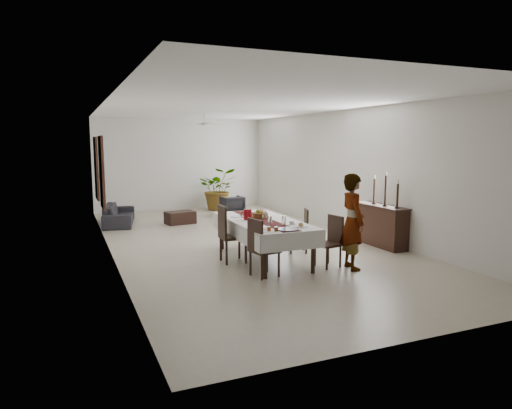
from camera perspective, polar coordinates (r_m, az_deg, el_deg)
name	(u,v)px	position (r m, az deg, el deg)	size (l,w,h in m)	color
floor	(241,241)	(10.98, -1.85, -4.62)	(6.00, 12.00, 0.00)	#B4A88F
ceiling	(241,106)	(10.76, -1.92, 12.26)	(6.00, 12.00, 0.02)	white
wall_back	(181,164)	(16.49, -9.37, 5.00)	(6.00, 0.02, 3.20)	silver
wall_front	(427,208)	(5.60, 20.59, -0.38)	(6.00, 0.02, 3.20)	silver
wall_left	(108,179)	(10.09, -18.04, 3.10)	(0.02, 12.00, 3.20)	silver
wall_right	(348,172)	(12.15, 11.48, 4.04)	(0.02, 12.00, 3.20)	silver
dining_table_top	(263,222)	(9.12, 0.88, -2.20)	(1.07, 2.56, 0.05)	black
table_leg_fl	(265,258)	(7.93, 1.15, -6.67)	(0.07, 0.07, 0.75)	black
table_leg_fr	(313,253)	(8.33, 7.14, -6.03)	(0.07, 0.07, 0.75)	black
table_leg_bl	(222,232)	(10.16, -4.25, -3.50)	(0.07, 0.07, 0.75)	black
table_leg_br	(261,229)	(10.47, 0.66, -3.14)	(0.07, 0.07, 0.75)	black
tablecloth_top	(263,220)	(9.11, 0.88, -2.00)	(1.26, 2.75, 0.01)	white
tablecloth_drape_left	(233,230)	(8.92, -2.83, -3.23)	(0.01, 2.75, 0.32)	silver
tablecloth_drape_right	(291,226)	(9.40, 4.39, -2.69)	(0.01, 2.75, 0.32)	silver
tablecloth_drape_near	(294,242)	(7.92, 4.73, -4.65)	(1.26, 0.01, 0.32)	silver
tablecloth_drape_far	(240,218)	(10.40, -2.05, -1.67)	(1.26, 0.01, 0.32)	white
table_runner	(263,220)	(9.11, 0.88, -1.95)	(0.37, 2.67, 0.00)	maroon
red_pitcher	(248,214)	(9.14, -1.05, -1.25)	(0.16, 0.16, 0.21)	maroon
pitcher_handle	(243,215)	(9.11, -1.59, -1.29)	(0.13, 0.13, 0.02)	maroon
wine_glass_near	(284,221)	(8.52, 3.48, -2.03)	(0.07, 0.07, 0.18)	silver
wine_glass_mid	(270,221)	(8.52, 1.75, -2.02)	(0.07, 0.07, 0.18)	silver
wine_glass_far	(264,215)	(9.17, 1.06, -1.33)	(0.07, 0.07, 0.18)	white
teacup_right	(292,223)	(8.66, 4.48, -2.27)	(0.10, 0.10, 0.06)	silver
saucer_right	(292,224)	(8.67, 4.47, -2.44)	(0.16, 0.16, 0.01)	silver
teacup_left	(255,223)	(8.65, -0.12, -2.27)	(0.10, 0.10, 0.06)	silver
saucer_left	(255,224)	(8.65, -0.12, -2.44)	(0.16, 0.16, 0.01)	silver
plate_near_right	(301,227)	(8.40, 5.64, -2.77)	(0.26, 0.26, 0.02)	white
bread_near_right	(301,225)	(8.40, 5.64, -2.57)	(0.10, 0.10, 0.10)	tan
plate_near_left	(264,228)	(8.26, 0.98, -2.91)	(0.26, 0.26, 0.02)	white
plate_far_left	(237,216)	(9.53, -2.39, -1.50)	(0.26, 0.26, 0.02)	silver
serving_tray	(287,229)	(8.10, 3.95, -3.11)	(0.38, 0.38, 0.02)	#414147
jam_jar_a	(276,229)	(7.97, 2.53, -3.07)	(0.07, 0.07, 0.08)	maroon
jam_jar_b	(269,229)	(7.99, 1.64, -3.04)	(0.07, 0.07, 0.08)	#944215
fruit_basket	(260,215)	(9.37, 0.55, -1.37)	(0.32, 0.32, 0.11)	brown
fruit_red	(261,211)	(9.39, 0.68, -0.86)	(0.10, 0.10, 0.10)	#A51011
fruit_green	(258,211)	(9.37, 0.23, -0.87)	(0.09, 0.09, 0.09)	#578B29
fruit_yellow	(261,212)	(9.31, 0.67, -0.93)	(0.09, 0.09, 0.09)	gold
chair_right_near_seat	(328,244)	(8.78, 8.96, -4.96)	(0.41, 0.41, 0.05)	black
chair_right_near_leg_fl	(340,257)	(8.82, 10.49, -6.45)	(0.04, 0.04, 0.41)	black
chair_right_near_leg_fr	(328,253)	(9.06, 9.01, -6.04)	(0.04, 0.04, 0.41)	black
chair_right_near_leg_bl	(327,259)	(8.60, 8.85, -6.79)	(0.04, 0.04, 0.41)	black
chair_right_near_leg_br	(315,256)	(8.85, 7.38, -6.35)	(0.04, 0.04, 0.41)	black
chair_right_near_back	(335,229)	(8.85, 9.91, -3.02)	(0.41, 0.04, 0.53)	black
chair_right_far_seat	(298,233)	(9.87, 5.24, -3.59)	(0.40, 0.40, 0.05)	black
chair_right_far_leg_fl	(306,245)	(9.78, 6.30, -5.02)	(0.04, 0.04, 0.39)	black
chair_right_far_leg_fr	(304,241)	(10.09, 6.01, -4.62)	(0.04, 0.04, 0.39)	black
chair_right_far_leg_bl	(291,245)	(9.73, 4.40, -5.06)	(0.04, 0.04, 0.39)	black
chair_right_far_leg_br	(289,242)	(10.05, 4.16, -4.65)	(0.04, 0.04, 0.39)	black
chair_right_far_back	(306,221)	(9.85, 6.30, -2.02)	(0.40, 0.04, 0.51)	black
chair_left_near_seat	(265,251)	(8.06, 1.08, -5.79)	(0.44, 0.44, 0.05)	black
chair_left_near_leg_fl	(250,263)	(8.17, -0.70, -7.37)	(0.04, 0.04, 0.44)	black
chair_left_near_leg_fr	(262,268)	(7.88, 0.74, -7.94)	(0.04, 0.04, 0.44)	black
chair_left_near_leg_bl	(267,261)	(8.36, 1.38, -7.01)	(0.04, 0.04, 0.44)	black
chair_left_near_leg_br	(279,265)	(8.08, 2.87, -7.55)	(0.04, 0.04, 0.44)	black
chair_left_near_back	(255,235)	(7.89, -0.11, -3.86)	(0.44, 0.04, 0.56)	black
chair_left_far_seat	(233,237)	(9.02, -2.89, -4.08)	(0.48, 0.48, 0.05)	black
chair_left_far_leg_fl	(221,249)	(9.20, -4.43, -5.55)	(0.05, 0.05, 0.48)	black
chair_left_far_leg_fr	(227,253)	(8.84, -3.70, -6.09)	(0.05, 0.05, 0.48)	black
chair_left_far_leg_bl	(239,247)	(9.32, -2.10, -5.36)	(0.05, 0.05, 0.48)	black
chair_left_far_leg_br	(246,251)	(8.96, -1.28, -5.89)	(0.05, 0.05, 0.48)	black
chair_left_far_back	(222,221)	(8.89, -4.24, -2.10)	(0.48, 0.04, 0.61)	black
woman	(353,222)	(8.65, 11.97, -2.10)	(0.65, 0.43, 1.79)	#9C9EA5
sideboard_body	(380,226)	(10.84, 15.23, -2.61)	(0.40, 1.51, 0.91)	black
sideboard_top	(381,206)	(10.77, 15.31, -0.16)	(0.44, 1.57, 0.03)	black
candlestick_near_base	(397,208)	(10.34, 17.21, -0.37)	(0.10, 0.10, 0.03)	black
candlestick_near_shaft	(397,195)	(10.31, 17.27, 1.10)	(0.05, 0.05, 0.50)	black
candlestick_near_candle	(398,182)	(10.28, 17.33, 2.71)	(0.04, 0.04, 0.08)	beige
candlestick_mid_base	(385,205)	(10.65, 15.82, -0.10)	(0.10, 0.10, 0.03)	black
candlestick_mid_shaft	(386,190)	(10.61, 15.89, 1.74)	(0.05, 0.05, 0.66)	black
candlestick_mid_candle	(386,174)	(10.58, 15.96, 3.72)	(0.04, 0.04, 0.08)	beige
candlestick_far_base	(374,203)	(10.96, 14.51, 0.16)	(0.10, 0.10, 0.03)	black
candlestick_far_shaft	(374,191)	(10.93, 14.56, 1.68)	(0.05, 0.05, 0.55)	black
candlestick_far_candle	(375,177)	(10.90, 14.62, 3.34)	(0.04, 0.04, 0.08)	#ECE6CD
sofa	(119,214)	(13.79, -16.75, -1.20)	(1.98, 0.77, 0.58)	#252328
armchair	(232,205)	(15.01, -3.00, -0.10)	(0.67, 0.69, 0.62)	#29262C
coffee_table	(180,218)	(13.51, -9.46, -1.62)	(0.81, 0.54, 0.36)	black
potted_plant	(218,189)	(16.14, -4.71, 1.97)	(1.34, 1.16, 1.49)	#356026
mirror_frame_near	(102,172)	(12.28, -18.73, 3.82)	(0.06, 1.05, 1.85)	black
mirror_glass_near	(103,172)	(12.28, -18.57, 3.83)	(0.01, 0.90, 1.70)	white
mirror_frame_far	(96,168)	(14.37, -19.35, 4.29)	(0.06, 1.05, 1.85)	black
mirror_glass_far	(97,168)	(14.37, -19.21, 4.30)	(0.01, 0.90, 1.70)	silver
fan_rod	(204,117)	(13.60, -6.51, 10.83)	(0.04, 0.04, 0.20)	silver
fan_hub	(204,124)	(13.59, -6.50, 9.99)	(0.16, 0.16, 0.08)	silver
fan_blade_n	(201,124)	(13.92, -6.91, 9.93)	(0.10, 0.55, 0.01)	white
fan_blade_s	(208,123)	(13.25, -6.07, 10.06)	(0.10, 0.55, 0.01)	white
fan_blade_e	(216,124)	(13.69, -5.07, 9.99)	(0.55, 0.10, 0.01)	silver
fan_blade_w	(192,124)	(13.49, -7.95, 9.98)	(0.55, 0.10, 0.01)	silver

